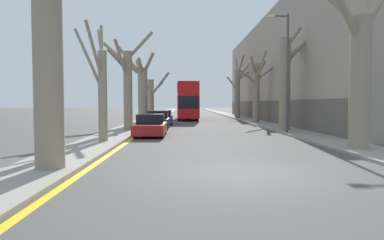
{
  "coord_description": "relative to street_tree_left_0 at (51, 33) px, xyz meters",
  "views": [
    {
      "loc": [
        -1.68,
        -9.78,
        2.04
      ],
      "look_at": [
        -0.78,
        27.88,
        0.2
      ],
      "focal_mm": 32.0,
      "sensor_mm": 36.0,
      "label": 1
    }
  ],
  "objects": [
    {
      "name": "street_tree_left_1",
      "position": [
        -0.32,
        7.35,
        -1.17
      ],
      "size": [
        1.8,
        3.46,
        6.24
      ],
      "color": "gray",
      "rests_on": "ground"
    },
    {
      "name": "parked_car_2",
      "position": [
        1.82,
        22.77,
        -3.44
      ],
      "size": [
        1.87,
        3.92,
        1.38
      ],
      "color": "navy",
      "rests_on": "ground"
    },
    {
      "name": "double_decker_bus",
      "position": [
        4.41,
        33.26,
        -1.53
      ],
      "size": [
        2.5,
        11.6,
        4.51
      ],
      "color": "red",
      "rests_on": "ground"
    },
    {
      "name": "lamp_post",
      "position": [
        10.65,
        12.41,
        0.34
      ],
      "size": [
        1.4,
        0.2,
        7.92
      ],
      "color": "#4C4F54",
      "rests_on": "ground"
    },
    {
      "name": "street_tree_right_0",
      "position": [
        11.24,
        4.11,
        -0.78
      ],
      "size": [
        3.23,
        2.03,
        7.54
      ],
      "color": "gray",
      "rests_on": "ground"
    },
    {
      "name": "kerb_line_stripe",
      "position": [
        0.91,
        49.6,
        -4.08
      ],
      "size": [
        0.24,
        120.0,
        0.01
      ],
      "primitive_type": "cube",
      "color": "yellow",
      "rests_on": "ground"
    },
    {
      "name": "sidewalk_right",
      "position": [
        11.57,
        49.6,
        -4.03
      ],
      "size": [
        2.35,
        120.0,
        0.12
      ],
      "primitive_type": "cube",
      "color": "gray",
      "rests_on": "ground"
    },
    {
      "name": "street_tree_right_1",
      "position": [
        11.4,
        14.75,
        -0.26
      ],
      "size": [
        2.89,
        2.41,
        7.56
      ],
      "color": "gray",
      "rests_on": "ground"
    },
    {
      "name": "parked_car_1",
      "position": [
        1.82,
        17.38,
        -3.41
      ],
      "size": [
        1.74,
        4.03,
        1.45
      ],
      "color": "black",
      "rests_on": "ground"
    },
    {
      "name": "street_tree_left_3",
      "position": [
        -0.24,
        22.86,
        -0.6
      ],
      "size": [
        4.33,
        4.26,
        7.65
      ],
      "color": "gray",
      "rests_on": "ground"
    },
    {
      "name": "ground_plane",
      "position": [
        5.57,
        -0.4,
        -4.09
      ],
      "size": [
        300.0,
        300.0,
        0.0
      ],
      "primitive_type": "plane",
      "color": "#4C4947"
    },
    {
      "name": "street_tree_left_4",
      "position": [
        0.03,
        30.66,
        -1.37
      ],
      "size": [
        3.51,
        3.21,
        5.73
      ],
      "color": "gray",
      "rests_on": "ground"
    },
    {
      "name": "building_facade_right",
      "position": [
        17.73,
        29.31,
        1.7
      ],
      "size": [
        10.08,
        45.69,
        11.59
      ],
      "color": "#9E9384",
      "rests_on": "ground"
    },
    {
      "name": "street_tree_left_0",
      "position": [
        0.0,
        0.0,
        0.0
      ],
      "size": [
        3.65,
        3.65,
        9.16
      ],
      "color": "gray",
      "rests_on": "ground"
    },
    {
      "name": "parked_car_0",
      "position": [
        1.82,
        11.29,
        -3.44
      ],
      "size": [
        1.83,
        4.45,
        1.37
      ],
      "color": "maroon",
      "rests_on": "ground"
    },
    {
      "name": "street_tree_right_2",
      "position": [
        11.27,
        24.5,
        -0.56
      ],
      "size": [
        3.8,
        2.83,
        7.23
      ],
      "color": "gray",
      "rests_on": "ground"
    },
    {
      "name": "street_tree_left_2",
      "position": [
        -0.15,
        14.55,
        -0.66
      ],
      "size": [
        3.54,
        2.92,
        7.24
      ],
      "color": "gray",
      "rests_on": "ground"
    },
    {
      "name": "sidewalk_left",
      "position": [
        -0.44,
        49.6,
        -4.03
      ],
      "size": [
        2.35,
        120.0,
        0.12
      ],
      "primitive_type": "cube",
      "color": "gray",
      "rests_on": "ground"
    },
    {
      "name": "street_tree_right_3",
      "position": [
        11.18,
        35.82,
        -0.13
      ],
      "size": [
        3.54,
        4.86,
        8.59
      ],
      "color": "gray",
      "rests_on": "ground"
    }
  ]
}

